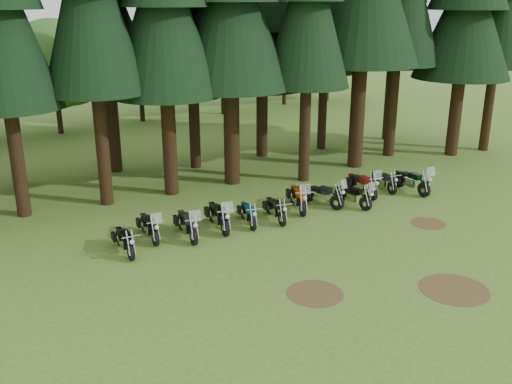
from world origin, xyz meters
TOP-DOWN VIEW (x-y plane):
  - ground at (0.00, 0.00)m, footprint 120.00×120.00m
  - pine_back_4 at (4.04, 13.25)m, footprint 4.94×4.94m
  - decid_3 at (-4.71, 25.13)m, footprint 6.12×5.95m
  - decid_4 at (1.58, 26.32)m, footprint 5.93×5.76m
  - decid_5 at (8.29, 25.71)m, footprint 8.45×8.21m
  - decid_6 at (14.85, 27.01)m, footprint 7.06×6.86m
  - decid_7 at (19.46, 26.83)m, footprint 8.44×8.20m
  - dirt_patch_0 at (-3.00, -2.00)m, footprint 1.80×1.80m
  - dirt_patch_1 at (4.50, 0.50)m, footprint 1.40×1.40m
  - dirt_patch_2 at (1.00, -4.00)m, footprint 2.20×2.20m
  - motorcycle_0 at (-7.21, 3.96)m, footprint 0.31×2.07m
  - motorcycle_1 at (-5.99, 4.75)m, footprint 0.46×2.21m
  - motorcycle_2 at (-4.66, 4.16)m, footprint 0.58×2.35m
  - motorcycle_3 at (-3.23, 4.33)m, footprint 0.64×2.41m
  - motorcycle_4 at (-1.96, 4.18)m, footprint 0.60×1.99m
  - motorcycle_5 at (-0.73, 4.02)m, footprint 0.52×2.09m
  - motorcycle_6 at (0.77, 4.57)m, footprint 1.12×2.39m
  - motorcycle_7 at (1.95, 4.40)m, footprint 1.05×2.25m
  - motorcycle_8 at (3.13, 3.71)m, footprint 0.63×2.16m
  - motorcycle_9 at (4.44, 4.68)m, footprint 0.53×2.40m
  - motorcycle_10 at (5.88, 4.79)m, footprint 0.38×2.03m
  - motorcycle_11 at (6.82, 3.86)m, footprint 0.45×2.42m

SIDE VIEW (x-z plane):
  - ground at x=0.00m, z-range 0.00..0.00m
  - dirt_patch_0 at x=-3.00m, z-range 0.00..0.01m
  - dirt_patch_1 at x=4.50m, z-range 0.00..0.01m
  - dirt_patch_2 at x=1.00m, z-range 0.00..0.01m
  - motorcycle_4 at x=-1.96m, z-range 0.01..0.83m
  - motorcycle_10 at x=5.88m, z-range 0.01..0.83m
  - motorcycle_0 at x=-7.21m, z-range 0.01..0.85m
  - motorcycle_5 at x=-0.73m, z-range 0.01..0.86m
  - motorcycle_8 at x=3.13m, z-range -0.22..1.13m
  - motorcycle_1 at x=-5.99m, z-range -0.23..1.16m
  - motorcycle_7 at x=1.95m, z-range -0.24..1.21m
  - motorcycle_2 at x=-4.66m, z-range -0.24..1.23m
  - motorcycle_9 at x=4.44m, z-range -0.25..1.26m
  - motorcycle_3 at x=-3.23m, z-range -0.25..1.26m
  - motorcycle_11 at x=6.82m, z-range -0.25..1.28m
  - motorcycle_6 at x=0.77m, z-range -0.25..1.28m
  - decid_4 at x=1.58m, z-range 0.67..8.07m
  - decid_3 at x=-4.71m, z-range 0.69..8.34m
  - decid_6 at x=14.85m, z-range 0.79..9.61m
  - decid_7 at x=19.46m, z-range 0.95..11.50m
  - decid_5 at x=8.29m, z-range 0.95..11.51m
  - pine_back_4 at x=4.04m, z-range 1.36..15.14m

